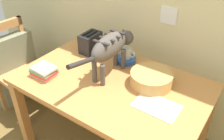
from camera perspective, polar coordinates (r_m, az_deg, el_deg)
dining_table at (r=1.87m, az=0.00°, el=-4.77°), size 1.40×0.88×0.75m
cat at (r=1.79m, az=-0.17°, el=5.42°), size 0.13×0.71×0.33m
saucer_bowl at (r=2.05m, az=3.19°, el=2.44°), size 0.17×0.17×0.04m
coffee_mug at (r=2.01m, az=3.34°, el=3.98°), size 0.13×0.08×0.09m
magazine at (r=1.63m, az=10.28°, el=-8.20°), size 0.29×0.19×0.01m
book_stack at (r=1.93m, az=-15.47°, el=-0.32°), size 0.18×0.15×0.08m
wicker_basket at (r=1.78m, az=9.05°, el=-1.97°), size 0.30×0.30×0.10m
toaster at (r=2.17m, az=-5.01°, el=6.35°), size 0.12×0.20×0.18m
wooden_chair_near at (r=2.62m, az=-20.54°, el=-0.23°), size 0.46×0.46×0.93m
wicker_armchair at (r=2.98m, az=-23.58°, el=-0.87°), size 0.63×0.64×0.78m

